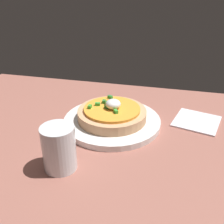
{
  "coord_description": "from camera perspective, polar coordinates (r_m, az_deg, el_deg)",
  "views": [
    {
      "loc": [
        -13.38,
        50.53,
        37.26
      ],
      "look_at": [
        0.87,
        -7.72,
        6.08
      ],
      "focal_mm": 42.02,
      "sensor_mm": 36.0,
      "label": 1
    }
  ],
  "objects": [
    {
      "name": "dining_table",
      "position": [
        0.63,
        -0.9,
        -7.08
      ],
      "size": [
        106.44,
        72.05,
        2.54
      ],
      "primitive_type": "cube",
      "color": "#965A4D",
      "rests_on": "ground"
    },
    {
      "name": "plate",
      "position": [
        0.69,
        -0.0,
        -2.04
      ],
      "size": [
        25.28,
        25.28,
        1.54
      ],
      "primitive_type": "cylinder",
      "color": "white",
      "rests_on": "dining_table"
    },
    {
      "name": "cup_near",
      "position": [
        0.53,
        -11.43,
        -7.93
      ],
      "size": [
        6.68,
        6.68,
        9.4
      ],
      "color": "silver",
      "rests_on": "dining_table"
    },
    {
      "name": "napkin",
      "position": [
        0.74,
        17.93,
        -1.92
      ],
      "size": [
        13.64,
        13.64,
        0.4
      ],
      "primitive_type": "cube",
      "rotation": [
        0.0,
        0.0,
        -0.26
      ],
      "color": "silver",
      "rests_on": "dining_table"
    },
    {
      "name": "pizza",
      "position": [
        0.68,
        -0.0,
        -0.28
      ],
      "size": [
        17.83,
        17.83,
        5.62
      ],
      "color": "tan",
      "rests_on": "plate"
    }
  ]
}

